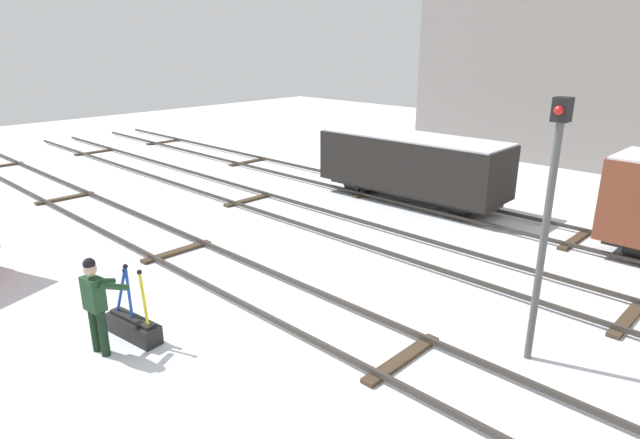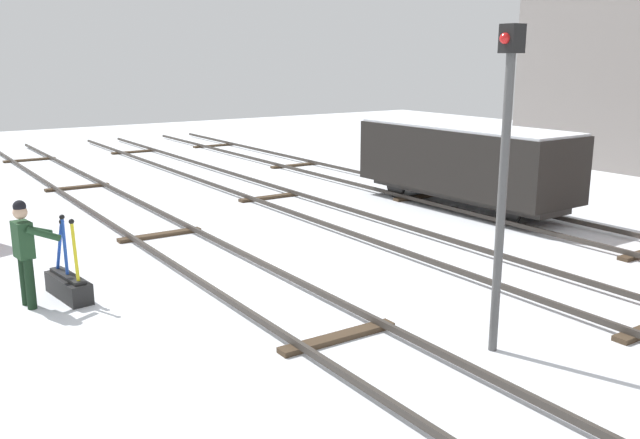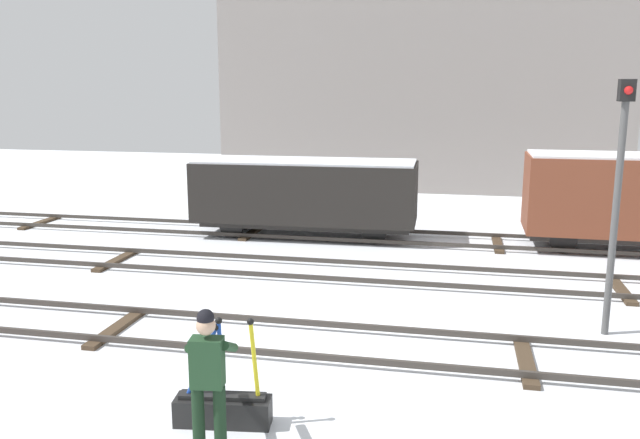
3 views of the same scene
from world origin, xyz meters
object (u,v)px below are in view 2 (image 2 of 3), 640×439
switch_lever_frame (68,284)px  rail_worker (25,247)px  signal_post (504,162)px  freight_car_mid_siding (464,160)px

switch_lever_frame → rail_worker: bearing=-91.4°
switch_lever_frame → signal_post: (5.50, 4.37, 2.41)m
signal_post → switch_lever_frame: bearing=-141.5°
switch_lever_frame → rail_worker: rail_worker is taller
signal_post → freight_car_mid_siding: bearing=137.3°
rail_worker → freight_car_mid_siding: bearing=90.0°
signal_post → freight_car_mid_siding: 9.50m
switch_lever_frame → signal_post: 7.42m
rail_worker → signal_post: size_ratio=0.41×
signal_post → freight_car_mid_siding: size_ratio=0.69×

